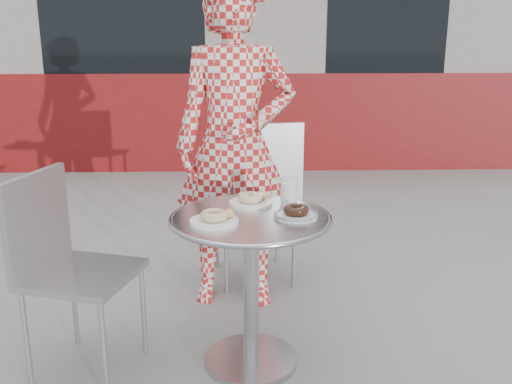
{
  "coord_description": "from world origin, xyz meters",
  "views": [
    {
      "loc": [
        -0.08,
        -2.21,
        1.39
      ],
      "look_at": [
        -0.01,
        0.1,
        0.74
      ],
      "focal_mm": 40.0,
      "sensor_mm": 36.0,
      "label": 1
    }
  ],
  "objects_px": {
    "milk_cup": "(289,192)",
    "chair_left": "(84,312)",
    "plate_checker": "(296,213)",
    "chair_far": "(254,231)",
    "seated_person": "(235,146)",
    "bistro_table": "(251,254)",
    "plate_far": "(251,200)",
    "plate_near": "(215,218)"
  },
  "relations": [
    {
      "from": "chair_left",
      "to": "plate_near",
      "type": "xyz_separation_m",
      "value": [
        0.56,
        -0.07,
        0.43
      ]
    },
    {
      "from": "bistro_table",
      "to": "plate_checker",
      "type": "height_order",
      "value": "plate_checker"
    },
    {
      "from": "chair_far",
      "to": "milk_cup",
      "type": "height_order",
      "value": "chair_far"
    },
    {
      "from": "chair_far",
      "to": "plate_far",
      "type": "height_order",
      "value": "chair_far"
    },
    {
      "from": "milk_cup",
      "to": "plate_near",
      "type": "bearing_deg",
      "value": -143.19
    },
    {
      "from": "bistro_table",
      "to": "seated_person",
      "type": "relative_size",
      "value": 0.4
    },
    {
      "from": "chair_far",
      "to": "seated_person",
      "type": "distance_m",
      "value": 0.61
    },
    {
      "from": "plate_far",
      "to": "plate_near",
      "type": "distance_m",
      "value": 0.29
    },
    {
      "from": "chair_far",
      "to": "chair_left",
      "type": "bearing_deg",
      "value": 40.82
    },
    {
      "from": "chair_far",
      "to": "milk_cup",
      "type": "distance_m",
      "value": 0.88
    },
    {
      "from": "plate_checker",
      "to": "chair_far",
      "type": "bearing_deg",
      "value": 98.95
    },
    {
      "from": "seated_person",
      "to": "plate_far",
      "type": "bearing_deg",
      "value": -78.49
    },
    {
      "from": "chair_left",
      "to": "seated_person",
      "type": "distance_m",
      "value": 1.08
    },
    {
      "from": "bistro_table",
      "to": "plate_near",
      "type": "xyz_separation_m",
      "value": [
        -0.14,
        -0.08,
        0.18
      ]
    },
    {
      "from": "chair_left",
      "to": "plate_near",
      "type": "distance_m",
      "value": 0.71
    },
    {
      "from": "plate_near",
      "to": "plate_checker",
      "type": "distance_m",
      "value": 0.33
    },
    {
      "from": "bistro_table",
      "to": "plate_far",
      "type": "height_order",
      "value": "plate_far"
    },
    {
      "from": "chair_left",
      "to": "seated_person",
      "type": "xyz_separation_m",
      "value": [
        0.64,
        0.66,
        0.57
      ]
    },
    {
      "from": "chair_left",
      "to": "plate_checker",
      "type": "relative_size",
      "value": 4.73
    },
    {
      "from": "plate_near",
      "to": "plate_checker",
      "type": "bearing_deg",
      "value": 11.62
    },
    {
      "from": "seated_person",
      "to": "bistro_table",
      "type": "bearing_deg",
      "value": -81.18
    },
    {
      "from": "plate_near",
      "to": "chair_left",
      "type": "bearing_deg",
      "value": 173.16
    },
    {
      "from": "chair_left",
      "to": "chair_far",
      "type": "bearing_deg",
      "value": -22.18
    },
    {
      "from": "bistro_table",
      "to": "seated_person",
      "type": "height_order",
      "value": "seated_person"
    },
    {
      "from": "plate_far",
      "to": "plate_near",
      "type": "xyz_separation_m",
      "value": [
        -0.15,
        -0.25,
        -0.0
      ]
    },
    {
      "from": "chair_left",
      "to": "plate_near",
      "type": "height_order",
      "value": "chair_left"
    },
    {
      "from": "plate_near",
      "to": "plate_far",
      "type": "bearing_deg",
      "value": 59.47
    },
    {
      "from": "plate_far",
      "to": "milk_cup",
      "type": "relative_size",
      "value": 1.54
    },
    {
      "from": "plate_far",
      "to": "plate_near",
      "type": "bearing_deg",
      "value": -120.53
    },
    {
      "from": "plate_near",
      "to": "bistro_table",
      "type": "bearing_deg",
      "value": 29.03
    },
    {
      "from": "plate_far",
      "to": "plate_checker",
      "type": "bearing_deg",
      "value": -46.02
    },
    {
      "from": "plate_far",
      "to": "plate_checker",
      "type": "distance_m",
      "value": 0.25
    },
    {
      "from": "plate_checker",
      "to": "plate_near",
      "type": "bearing_deg",
      "value": -168.38
    },
    {
      "from": "plate_near",
      "to": "plate_checker",
      "type": "height_order",
      "value": "plate_near"
    },
    {
      "from": "seated_person",
      "to": "milk_cup",
      "type": "height_order",
      "value": "seated_person"
    },
    {
      "from": "plate_checker",
      "to": "milk_cup",
      "type": "bearing_deg",
      "value": 95.02
    },
    {
      "from": "milk_cup",
      "to": "chair_left",
      "type": "bearing_deg",
      "value": -169.31
    },
    {
      "from": "plate_checker",
      "to": "plate_far",
      "type": "bearing_deg",
      "value": 133.98
    },
    {
      "from": "bistro_table",
      "to": "plate_far",
      "type": "distance_m",
      "value": 0.25
    },
    {
      "from": "bistro_table",
      "to": "plate_far",
      "type": "relative_size",
      "value": 3.62
    },
    {
      "from": "chair_far",
      "to": "milk_cup",
      "type": "bearing_deg",
      "value": 89.39
    },
    {
      "from": "chair_far",
      "to": "plate_far",
      "type": "bearing_deg",
      "value": 77.15
    }
  ]
}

